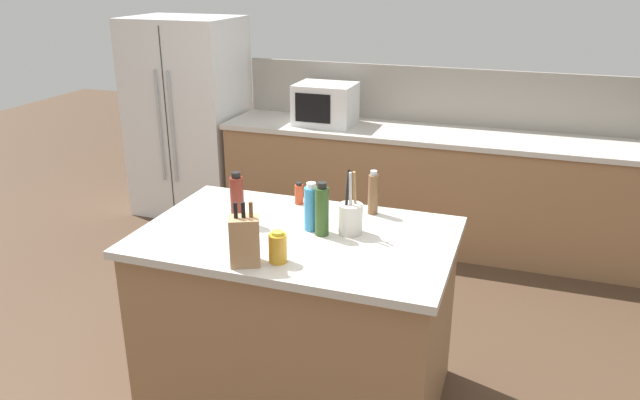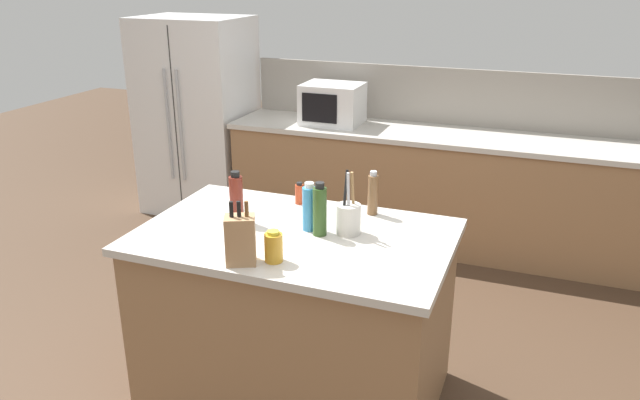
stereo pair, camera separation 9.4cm
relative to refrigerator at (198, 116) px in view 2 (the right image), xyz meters
name	(u,v)px [view 2 (the right image)]	position (x,y,z in m)	size (l,w,h in m)	color
ground_plane	(297,391)	(1.92, -2.25, -0.88)	(14.00, 14.00, 0.00)	#473323
back_counter_run	(436,189)	(2.22, -0.05, -0.41)	(3.42, 0.66, 0.94)	#936B47
wall_backsplash	(449,97)	(2.22, 0.27, 0.29)	(3.38, 0.03, 0.46)	gray
kitchen_island	(296,316)	(1.92, -2.25, -0.41)	(1.53, 0.97, 0.94)	#936B47
refrigerator	(198,116)	(0.00, 0.00, 0.00)	(0.94, 0.75, 1.76)	white
microwave	(332,104)	(1.33, -0.05, 0.23)	(0.48, 0.39, 0.33)	white
knife_block	(240,239)	(1.83, -2.64, 0.17)	(0.16, 0.15, 0.29)	#A87C54
utensil_crock	(348,218)	(2.17, -2.16, 0.14)	(0.12, 0.12, 0.32)	beige
honey_jar	(274,247)	(1.96, -2.57, 0.13)	(0.08, 0.08, 0.15)	gold
spice_jar_paprika	(299,194)	(1.79, -1.86, 0.12)	(0.05, 0.05, 0.12)	#B73D1E
olive_oil_bottle	(320,210)	(2.04, -2.22, 0.19)	(0.07, 0.07, 0.27)	#2D4C1E
pepper_grinder	(373,194)	(2.20, -1.87, 0.17)	(0.05, 0.05, 0.24)	brown
vinegar_bottle	(236,198)	(1.58, -2.21, 0.19)	(0.07, 0.07, 0.27)	maroon
dish_soap_bottle	(310,208)	(1.97, -2.18, 0.18)	(0.07, 0.07, 0.25)	#3384BC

